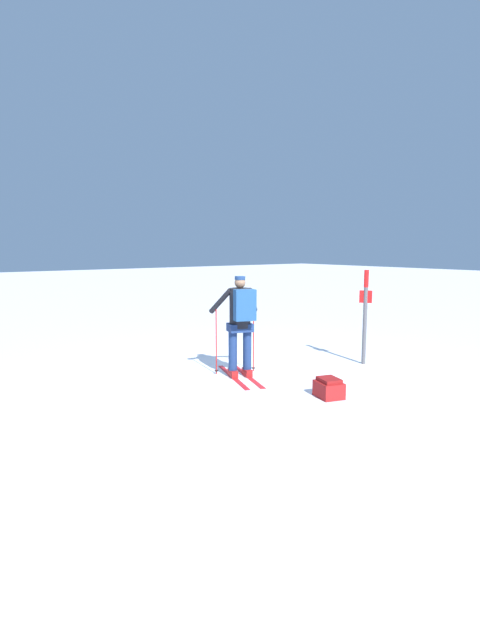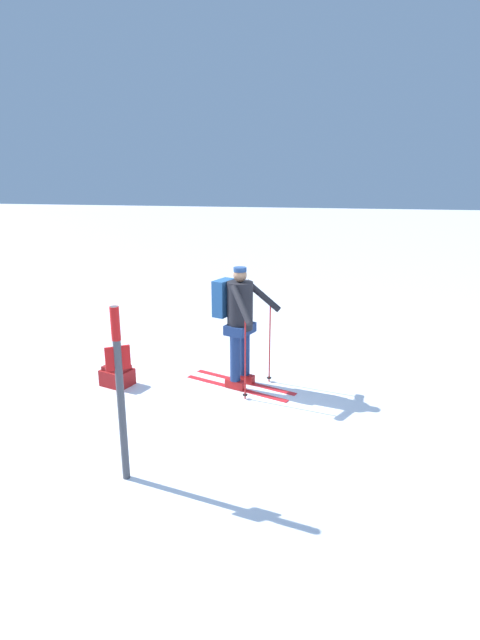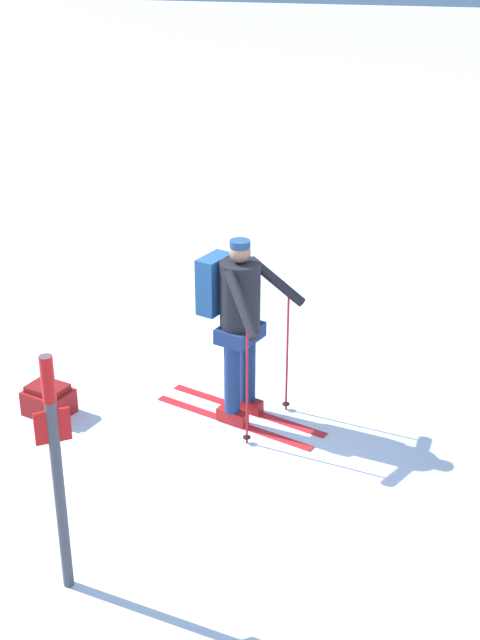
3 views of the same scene
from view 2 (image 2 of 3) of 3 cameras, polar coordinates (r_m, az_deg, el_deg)
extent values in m
plane|color=white|center=(6.77, 0.23, -10.17)|extent=(80.00, 80.00, 0.00)
cube|color=red|center=(7.57, 0.53, -7.10)|extent=(0.67, 1.63, 0.01)
cube|color=red|center=(7.55, 0.53, -6.64)|extent=(0.21, 0.32, 0.12)
cylinder|color=navy|center=(7.39, 0.54, -3.53)|extent=(0.15, 0.15, 0.75)
cube|color=red|center=(7.37, -0.54, -7.80)|extent=(0.67, 1.63, 0.01)
cube|color=red|center=(7.34, -0.54, -7.33)|extent=(0.21, 0.32, 0.12)
cylinder|color=navy|center=(7.18, -0.55, -4.14)|extent=(0.15, 0.15, 0.75)
cube|color=navy|center=(7.16, 0.00, -1.00)|extent=(0.50, 0.44, 0.14)
cylinder|color=black|center=(7.06, 0.00, 1.65)|extent=(0.37, 0.37, 0.69)
sphere|color=#8C664C|center=(6.97, 0.00, 5.14)|extent=(0.19, 0.19, 0.19)
cylinder|color=navy|center=(6.95, 0.00, 5.80)|extent=(0.18, 0.18, 0.06)
cube|color=navy|center=(7.19, -1.87, 2.56)|extent=(0.40, 0.29, 0.53)
cylinder|color=red|center=(7.39, 3.42, -2.63)|extent=(0.02, 0.02, 1.24)
cylinder|color=black|center=(7.59, 3.34, -6.61)|extent=(0.07, 0.07, 0.01)
cylinder|color=black|center=(7.19, 2.62, 2.77)|extent=(0.19, 0.54, 0.48)
cylinder|color=red|center=(6.82, 0.60, -4.29)|extent=(0.02, 0.02, 1.24)
cylinder|color=black|center=(7.03, 0.59, -8.54)|extent=(0.07, 0.07, 0.01)
cylinder|color=black|center=(6.69, 0.16, 1.75)|extent=(0.47, 0.41, 0.48)
cube|color=maroon|center=(7.67, -13.84, -6.36)|extent=(0.45, 0.50, 0.24)
cube|color=maroon|center=(7.61, -13.92, -5.31)|extent=(0.37, 0.42, 0.06)
cylinder|color=#4C4C51|center=(5.11, -13.48, -8.50)|extent=(0.08, 0.08, 1.84)
cylinder|color=red|center=(4.84, -14.07, -0.39)|extent=(0.09, 0.09, 0.33)
cube|color=red|center=(4.95, -13.79, -4.25)|extent=(0.16, 0.21, 0.24)
camera|label=1|loc=(14.45, -23.58, 12.22)|focal=28.00mm
camera|label=3|loc=(1.46, 169.43, 54.56)|focal=50.00mm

